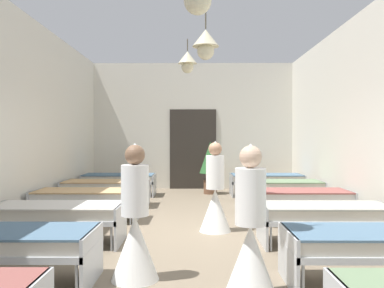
{
  "coord_description": "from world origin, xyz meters",
  "views": [
    {
      "loc": [
        0.05,
        -6.59,
        1.54
      ],
      "look_at": [
        0.0,
        0.89,
        1.43
      ],
      "focal_mm": 37.46,
      "sensor_mm": 36.0,
      "label": 1
    }
  ],
  "objects_px": {
    "bed_left_row_5": "(119,179)",
    "nurse_far_aisle": "(250,242)",
    "bed_left_row_1": "(4,243)",
    "nurse_near_aisle": "(215,199)",
    "bed_right_row_3": "(298,197)",
    "potted_plant": "(210,161)",
    "bed_right_row_1": "(377,243)",
    "bed_right_row_2": "(326,214)",
    "bed_left_row_3": "(87,197)",
    "bed_right_row_5": "(266,179)",
    "bed_left_row_4": "(106,187)",
    "bed_left_row_2": "(57,214)",
    "nurse_mid_aisle": "(135,231)",
    "bed_right_row_4": "(279,187)"
  },
  "relations": [
    {
      "from": "bed_left_row_5",
      "to": "nurse_far_aisle",
      "type": "height_order",
      "value": "nurse_far_aisle"
    },
    {
      "from": "bed_left_row_1",
      "to": "nurse_near_aisle",
      "type": "xyz_separation_m",
      "value": [
        2.34,
        2.4,
        0.09
      ]
    },
    {
      "from": "bed_right_row_3",
      "to": "potted_plant",
      "type": "height_order",
      "value": "potted_plant"
    },
    {
      "from": "bed_left_row_1",
      "to": "bed_right_row_1",
      "type": "height_order",
      "value": "same"
    },
    {
      "from": "bed_right_row_2",
      "to": "bed_left_row_3",
      "type": "height_order",
      "value": "same"
    },
    {
      "from": "bed_left_row_5",
      "to": "bed_right_row_5",
      "type": "bearing_deg",
      "value": 0.0
    },
    {
      "from": "bed_right_row_2",
      "to": "potted_plant",
      "type": "height_order",
      "value": "potted_plant"
    },
    {
      "from": "bed_left_row_4",
      "to": "nurse_far_aisle",
      "type": "distance_m",
      "value": 5.74
    },
    {
      "from": "bed_right_row_1",
      "to": "bed_left_row_1",
      "type": "bearing_deg",
      "value": 180.0
    },
    {
      "from": "bed_left_row_2",
      "to": "potted_plant",
      "type": "relative_size",
      "value": 1.32
    },
    {
      "from": "nurse_near_aisle",
      "to": "nurse_far_aisle",
      "type": "distance_m",
      "value": 2.72
    },
    {
      "from": "nurse_near_aisle",
      "to": "potted_plant",
      "type": "height_order",
      "value": "nurse_near_aisle"
    },
    {
      "from": "bed_right_row_1",
      "to": "nurse_mid_aisle",
      "type": "height_order",
      "value": "nurse_mid_aisle"
    },
    {
      "from": "bed_left_row_2",
      "to": "bed_left_row_5",
      "type": "distance_m",
      "value": 4.83
    },
    {
      "from": "bed_right_row_1",
      "to": "bed_right_row_4",
      "type": "relative_size",
      "value": 1.0
    },
    {
      "from": "bed_right_row_4",
      "to": "potted_plant",
      "type": "relative_size",
      "value": 1.32
    },
    {
      "from": "bed_left_row_4",
      "to": "bed_left_row_3",
      "type": "bearing_deg",
      "value": -90.0
    },
    {
      "from": "potted_plant",
      "to": "nurse_far_aisle",
      "type": "bearing_deg",
      "value": -89.14
    },
    {
      "from": "bed_left_row_5",
      "to": "bed_left_row_3",
      "type": "bearing_deg",
      "value": -90.0
    },
    {
      "from": "bed_left_row_2",
      "to": "bed_right_row_2",
      "type": "relative_size",
      "value": 1.0
    },
    {
      "from": "bed_right_row_2",
      "to": "bed_left_row_3",
      "type": "distance_m",
      "value": 4.23
    },
    {
      "from": "nurse_near_aisle",
      "to": "potted_plant",
      "type": "distance_m",
      "value": 4.44
    },
    {
      "from": "bed_left_row_2",
      "to": "bed_right_row_3",
      "type": "distance_m",
      "value": 4.23
    },
    {
      "from": "bed_left_row_1",
      "to": "nurse_far_aisle",
      "type": "bearing_deg",
      "value": -6.92
    },
    {
      "from": "nurse_near_aisle",
      "to": "nurse_mid_aisle",
      "type": "bearing_deg",
      "value": -54.27
    },
    {
      "from": "bed_left_row_5",
      "to": "nurse_near_aisle",
      "type": "height_order",
      "value": "nurse_near_aisle"
    },
    {
      "from": "bed_left_row_3",
      "to": "bed_left_row_5",
      "type": "xyz_separation_m",
      "value": [
        0.0,
        3.22,
        0.0
      ]
    },
    {
      "from": "bed_right_row_5",
      "to": "potted_plant",
      "type": "xyz_separation_m",
      "value": [
        -1.47,
        0.38,
        0.45
      ]
    },
    {
      "from": "bed_left_row_1",
      "to": "bed_left_row_2",
      "type": "height_order",
      "value": "same"
    },
    {
      "from": "bed_left_row_2",
      "to": "bed_right_row_4",
      "type": "distance_m",
      "value": 5.07
    },
    {
      "from": "bed_right_row_4",
      "to": "nurse_near_aisle",
      "type": "height_order",
      "value": "nurse_near_aisle"
    },
    {
      "from": "nurse_mid_aisle",
      "to": "potted_plant",
      "type": "xyz_separation_m",
      "value": [
        1.08,
        6.68,
        0.36
      ]
    },
    {
      "from": "bed_left_row_4",
      "to": "potted_plant",
      "type": "bearing_deg",
      "value": 39.19
    },
    {
      "from": "bed_right_row_3",
      "to": "bed_right_row_5",
      "type": "bearing_deg",
      "value": 90.0
    },
    {
      "from": "bed_left_row_1",
      "to": "bed_left_row_3",
      "type": "distance_m",
      "value": 3.22
    },
    {
      "from": "bed_right_row_3",
      "to": "potted_plant",
      "type": "xyz_separation_m",
      "value": [
        -1.47,
        3.6,
        0.45
      ]
    },
    {
      "from": "bed_right_row_1",
      "to": "bed_right_row_5",
      "type": "bearing_deg",
      "value": 90.0
    },
    {
      "from": "bed_left_row_1",
      "to": "nurse_mid_aisle",
      "type": "height_order",
      "value": "nurse_mid_aisle"
    },
    {
      "from": "bed_right_row_4",
      "to": "bed_left_row_5",
      "type": "distance_m",
      "value": 4.23
    },
    {
      "from": "bed_left_row_1",
      "to": "bed_left_row_2",
      "type": "distance_m",
      "value": 1.61
    },
    {
      "from": "bed_left_row_5",
      "to": "nurse_near_aisle",
      "type": "xyz_separation_m",
      "value": [
        2.34,
        -4.05,
        0.09
      ]
    },
    {
      "from": "bed_left_row_3",
      "to": "nurse_near_aisle",
      "type": "relative_size",
      "value": 1.28
    },
    {
      "from": "bed_left_row_2",
      "to": "bed_left_row_5",
      "type": "bearing_deg",
      "value": 90.0
    },
    {
      "from": "bed_right_row_1",
      "to": "bed_right_row_3",
      "type": "height_order",
      "value": "same"
    },
    {
      "from": "bed_right_row_5",
      "to": "nurse_mid_aisle",
      "type": "bearing_deg",
      "value": -112.09
    },
    {
      "from": "nurse_near_aisle",
      "to": "nurse_far_aisle",
      "type": "bearing_deg",
      "value": -26.36
    },
    {
      "from": "bed_left_row_3",
      "to": "nurse_mid_aisle",
      "type": "distance_m",
      "value": 3.36
    },
    {
      "from": "bed_left_row_2",
      "to": "bed_left_row_4",
      "type": "height_order",
      "value": "same"
    },
    {
      "from": "bed_right_row_1",
      "to": "nurse_near_aisle",
      "type": "xyz_separation_m",
      "value": [
        -1.57,
        2.4,
        0.09
      ]
    },
    {
      "from": "bed_left_row_4",
      "to": "nurse_near_aisle",
      "type": "height_order",
      "value": "nurse_near_aisle"
    }
  ]
}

